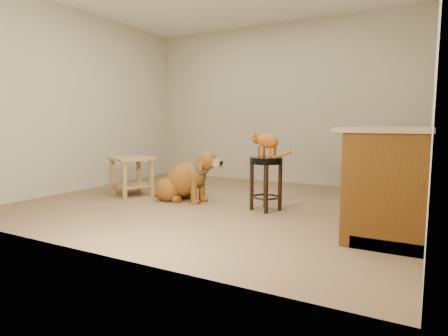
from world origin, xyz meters
The scene contains 8 objects.
floor centered at (0.00, 0.00, 0.00)m, with size 4.50×4.00×0.01m, color brown.
room_shell centered at (0.00, 0.00, 1.68)m, with size 4.54×4.04×2.62m.
cabinet_run centered at (1.94, 0.30, 0.44)m, with size 0.70×2.56×0.94m.
padded_stool centered at (0.66, -0.06, 0.43)m, with size 0.40×0.40×0.60m.
wood_stool centered at (1.57, 1.69, 0.39)m, with size 0.52×0.52×0.74m.
side_table centered at (-1.30, -0.09, 0.34)m, with size 0.66×0.66×0.52m.
golden_retriever centered at (-0.45, -0.06, 0.25)m, with size 1.08×0.54×0.68m.
tabby_kitten centered at (0.65, -0.05, 0.77)m, with size 0.50×0.25×0.32m.
Camera 1 is at (2.23, -3.92, 0.97)m, focal length 30.00 mm.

